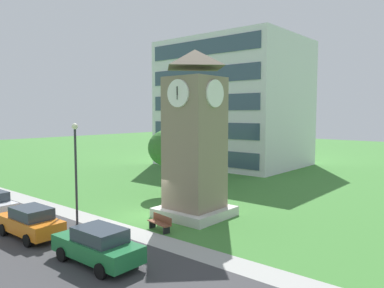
{
  "coord_description": "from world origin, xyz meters",
  "views": [
    {
      "loc": [
        17.66,
        -16.42,
        6.81
      ],
      "look_at": [
        1.08,
        3.26,
        4.66
      ],
      "focal_mm": 35.03,
      "sensor_mm": 36.0,
      "label": 1
    }
  ],
  "objects_px": {
    "park_bench": "(160,223)",
    "tree_streetside": "(194,142)",
    "parked_car_orange": "(30,222)",
    "tree_by_building": "(166,148)",
    "parked_car_green": "(98,245)",
    "clock_tower": "(195,143)",
    "street_lamp": "(76,163)"
  },
  "relations": [
    {
      "from": "park_bench",
      "to": "tree_streetside",
      "type": "distance_m",
      "value": 15.34
    },
    {
      "from": "tree_streetside",
      "to": "street_lamp",
      "type": "bearing_deg",
      "value": -77.86
    },
    {
      "from": "clock_tower",
      "to": "parked_car_orange",
      "type": "bearing_deg",
      "value": -114.87
    },
    {
      "from": "parked_car_orange",
      "to": "parked_car_green",
      "type": "relative_size",
      "value": 0.96
    },
    {
      "from": "clock_tower",
      "to": "parked_car_orange",
      "type": "distance_m",
      "value": 10.74
    },
    {
      "from": "parked_car_orange",
      "to": "clock_tower",
      "type": "bearing_deg",
      "value": 65.13
    },
    {
      "from": "street_lamp",
      "to": "parked_car_green",
      "type": "distance_m",
      "value": 7.2
    },
    {
      "from": "clock_tower",
      "to": "tree_by_building",
      "type": "bearing_deg",
      "value": 149.49
    },
    {
      "from": "park_bench",
      "to": "street_lamp",
      "type": "bearing_deg",
      "value": -152.57
    },
    {
      "from": "street_lamp",
      "to": "tree_streetside",
      "type": "relative_size",
      "value": 1.08
    },
    {
      "from": "tree_by_building",
      "to": "tree_streetside",
      "type": "distance_m",
      "value": 5.61
    },
    {
      "from": "clock_tower",
      "to": "parked_car_green",
      "type": "relative_size",
      "value": 2.33
    },
    {
      "from": "tree_by_building",
      "to": "parked_car_orange",
      "type": "height_order",
      "value": "tree_by_building"
    },
    {
      "from": "park_bench",
      "to": "parked_car_green",
      "type": "xyz_separation_m",
      "value": [
        1.24,
        -5.22,
        0.4
      ]
    },
    {
      "from": "street_lamp",
      "to": "tree_streetside",
      "type": "bearing_deg",
      "value": 102.14
    },
    {
      "from": "clock_tower",
      "to": "parked_car_green",
      "type": "xyz_separation_m",
      "value": [
        1.65,
        -8.85,
        -4.0
      ]
    },
    {
      "from": "street_lamp",
      "to": "tree_by_building",
      "type": "distance_m",
      "value": 9.83
    },
    {
      "from": "street_lamp",
      "to": "parked_car_orange",
      "type": "xyz_separation_m",
      "value": [
        0.11,
        -2.97,
        -2.95
      ]
    },
    {
      "from": "park_bench",
      "to": "parked_car_green",
      "type": "bearing_deg",
      "value": -76.64
    },
    {
      "from": "park_bench",
      "to": "parked_car_orange",
      "type": "xyz_separation_m",
      "value": [
        -4.6,
        -5.42,
        0.4
      ]
    },
    {
      "from": "park_bench",
      "to": "parked_car_orange",
      "type": "height_order",
      "value": "parked_car_orange"
    },
    {
      "from": "clock_tower",
      "to": "tree_streetside",
      "type": "xyz_separation_m",
      "value": [
        -7.55,
        9.02,
        -0.91
      ]
    },
    {
      "from": "tree_streetside",
      "to": "parked_car_green",
      "type": "height_order",
      "value": "tree_streetside"
    },
    {
      "from": "clock_tower",
      "to": "parked_car_green",
      "type": "distance_m",
      "value": 9.85
    },
    {
      "from": "tree_by_building",
      "to": "parked_car_green",
      "type": "height_order",
      "value": "tree_by_building"
    },
    {
      "from": "tree_by_building",
      "to": "parked_car_orange",
      "type": "bearing_deg",
      "value": -81.42
    },
    {
      "from": "parked_car_orange",
      "to": "parked_car_green",
      "type": "bearing_deg",
      "value": 1.94
    },
    {
      "from": "street_lamp",
      "to": "parked_car_green",
      "type": "relative_size",
      "value": 1.33
    },
    {
      "from": "park_bench",
      "to": "tree_streetside",
      "type": "bearing_deg",
      "value": 122.17
    },
    {
      "from": "tree_streetside",
      "to": "parked_car_green",
      "type": "bearing_deg",
      "value": -62.77
    },
    {
      "from": "tree_by_building",
      "to": "parked_car_green",
      "type": "xyz_separation_m",
      "value": [
        7.75,
        -12.44,
        -3.0
      ]
    },
    {
      "from": "clock_tower",
      "to": "tree_streetside",
      "type": "relative_size",
      "value": 1.9
    }
  ]
}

